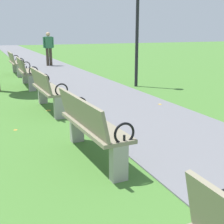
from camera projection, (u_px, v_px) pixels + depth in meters
The scene contains 8 objects.
paved_walkway at pixel (44, 65), 15.57m from camera, with size 2.42×44.00×0.02m, color slate.
park_bench_3 at pixel (91, 126), 4.18m from camera, with size 0.54×1.62×0.90m.
park_bench_4 at pixel (47, 89), 6.75m from camera, with size 0.52×1.61×0.90m.
park_bench_5 at pixel (26, 72), 9.56m from camera, with size 0.48×1.60×0.90m.
park_bench_6 at pixel (15, 63), 12.21m from camera, with size 0.48×1.60×0.90m.
pedestrian_walking at pixel (49, 47), 15.05m from camera, with size 0.53×0.23×1.62m.
lamp_post at pixel (138, 11), 9.20m from camera, with size 0.28×0.28×3.48m.
scattered_leaves at pixel (117, 151), 4.53m from camera, with size 4.39×18.86×0.02m.
Camera 1 is at (-1.81, 2.26, 1.75)m, focal length 49.11 mm.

